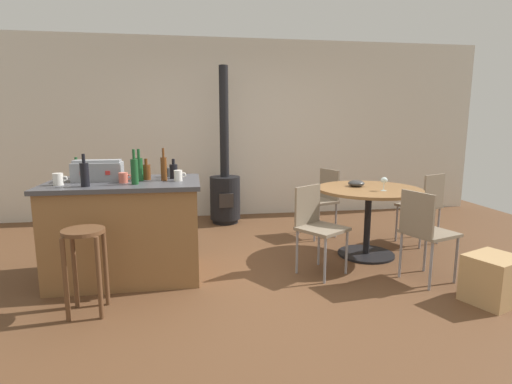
{
  "coord_description": "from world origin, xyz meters",
  "views": [
    {
      "loc": [
        -0.64,
        -3.68,
        1.48
      ],
      "look_at": [
        0.0,
        0.33,
        0.76
      ],
      "focal_mm": 28.1,
      "sensor_mm": 36.0,
      "label": 1
    }
  ],
  "objects": [
    {
      "name": "cup_2",
      "position": [
        -0.89,
        0.39,
        0.97
      ],
      "size": [
        0.11,
        0.07,
        0.09
      ],
      "color": "#383838",
      "rests_on": "kitchen_island"
    },
    {
      "name": "kitchen_island",
      "position": [
        -1.27,
        0.15,
        0.47
      ],
      "size": [
        1.39,
        0.88,
        0.93
      ],
      "color": "olive",
      "rests_on": "ground_plane"
    },
    {
      "name": "cup_1",
      "position": [
        -1.16,
        0.39,
        0.97
      ],
      "size": [
        0.11,
        0.07,
        0.08
      ],
      "color": "#383838",
      "rests_on": "kitchen_island"
    },
    {
      "name": "bottle_0",
      "position": [
        -0.82,
        0.26,
        1.0
      ],
      "size": [
        0.08,
        0.08,
        0.19
      ],
      "color": "black",
      "rests_on": "kitchen_island"
    },
    {
      "name": "bottle_5",
      "position": [
        -1.13,
        0.15,
        1.04
      ],
      "size": [
        0.07,
        0.07,
        0.3
      ],
      "color": "#194C23",
      "rests_on": "kitchen_island"
    },
    {
      "name": "serving_bowl",
      "position": [
        1.16,
        0.48,
        0.79
      ],
      "size": [
        0.18,
        0.18,
        0.07
      ],
      "primitive_type": "ellipsoid",
      "color": "#383838",
      "rests_on": "dining_table"
    },
    {
      "name": "dining_table",
      "position": [
        1.25,
        0.35,
        0.59
      ],
      "size": [
        1.12,
        1.12,
        0.76
      ],
      "color": "black",
      "rests_on": "ground_plane"
    },
    {
      "name": "bottle_4",
      "position": [
        -1.76,
        0.44,
        1.0
      ],
      "size": [
        0.07,
        0.07,
        0.21
      ],
      "color": "#194C23",
      "rests_on": "kitchen_island"
    },
    {
      "name": "wooden_stool",
      "position": [
        -1.47,
        -0.59,
        0.48
      ],
      "size": [
        0.32,
        0.32,
        0.67
      ],
      "color": "brown",
      "rests_on": "ground_plane"
    },
    {
      "name": "folding_chair_far",
      "position": [
        2.09,
        0.63,
        0.51
      ],
      "size": [
        0.52,
        0.52,
        0.87
      ],
      "color": "#7F705B",
      "rests_on": "ground_plane"
    },
    {
      "name": "folding_chair_right",
      "position": [
        0.55,
        -0.03,
        0.5
      ],
      "size": [
        0.55,
        0.55,
        0.85
      ],
      "color": "#7F705B",
      "rests_on": "ground_plane"
    },
    {
      "name": "cup_3",
      "position": [
        -1.8,
        0.0,
        0.98
      ],
      "size": [
        0.12,
        0.09,
        0.11
      ],
      "color": "white",
      "rests_on": "kitchen_island"
    },
    {
      "name": "bottle_3",
      "position": [
        -1.14,
        -0.05,
        1.05
      ],
      "size": [
        0.06,
        0.06,
        0.31
      ],
      "color": "#194C23",
      "rests_on": "kitchen_island"
    },
    {
      "name": "wine_glass",
      "position": [
        1.33,
        0.17,
        0.87
      ],
      "size": [
        0.07,
        0.07,
        0.14
      ],
      "color": "silver",
      "rests_on": "dining_table"
    },
    {
      "name": "wood_stove",
      "position": [
        -0.18,
        2.06,
        0.54
      ],
      "size": [
        0.44,
        0.45,
        2.24
      ],
      "color": "black",
      "rests_on": "ground_plane"
    },
    {
      "name": "bottle_1",
      "position": [
        -0.9,
        0.14,
        1.04
      ],
      "size": [
        0.06,
        0.06,
        0.31
      ],
      "color": "#603314",
      "rests_on": "kitchen_island"
    },
    {
      "name": "bottle_2",
      "position": [
        -1.54,
        -0.12,
        1.03
      ],
      "size": [
        0.07,
        0.07,
        0.28
      ],
      "color": "black",
      "rests_on": "kitchen_island"
    },
    {
      "name": "cup_4",
      "position": [
        -0.77,
        0.09,
        0.98
      ],
      "size": [
        0.11,
        0.08,
        0.1
      ],
      "color": "white",
      "rests_on": "kitchen_island"
    },
    {
      "name": "toolbox",
      "position": [
        -1.51,
        0.22,
        1.02
      ],
      "size": [
        0.44,
        0.23,
        0.2
      ],
      "color": "gray",
      "rests_on": "kitchen_island"
    },
    {
      "name": "folding_chair_near",
      "position": [
        1.45,
        -0.43,
        0.51
      ],
      "size": [
        0.51,
        0.51,
        0.86
      ],
      "color": "#7F705B",
      "rests_on": "ground_plane"
    },
    {
      "name": "ground_plane",
      "position": [
        0.0,
        0.0,
        0.0
      ],
      "size": [
        8.8,
        8.8,
        0.0
      ],
      "primitive_type": "plane",
      "color": "brown"
    },
    {
      "name": "back_wall",
      "position": [
        0.0,
        2.59,
        1.35
      ],
      "size": [
        8.0,
        0.1,
        2.7
      ],
      "primitive_type": "cube",
      "color": "beige",
      "rests_on": "ground_plane"
    },
    {
      "name": "cup_0",
      "position": [
        -1.26,
        0.05,
        0.97
      ],
      "size": [
        0.12,
        0.08,
        0.09
      ],
      "color": "#DB6651",
      "rests_on": "kitchen_island"
    },
    {
      "name": "folding_chair_left",
      "position": [
        1.0,
        1.2,
        0.51
      ],
      "size": [
        0.52,
        0.52,
        0.86
      ],
      "color": "#7F705B",
      "rests_on": "ground_plane"
    },
    {
      "name": "cardboard_box",
      "position": [
        1.78,
        -0.91,
        0.2
      ],
      "size": [
        0.51,
        0.48,
        0.39
      ],
      "primitive_type": "cube",
      "rotation": [
        0.0,
        0.0,
        0.38
      ],
      "color": "tan",
      "rests_on": "ground_plane"
    },
    {
      "name": "bottle_6",
      "position": [
        -1.07,
        0.22,
        1.0
      ],
      "size": [
        0.08,
        0.08,
        0.2
      ],
      "color": "#603314",
      "rests_on": "kitchen_island"
    }
  ]
}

